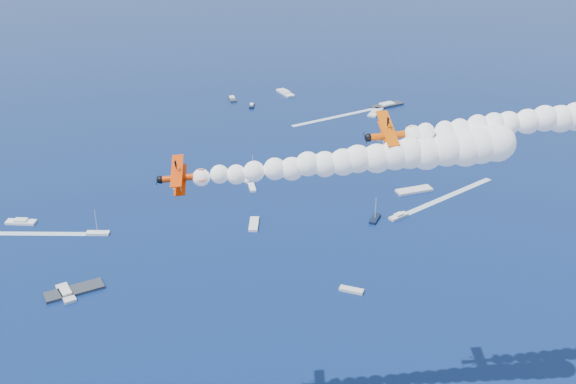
% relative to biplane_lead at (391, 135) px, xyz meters
% --- Properties ---
extents(biplane_lead, '(11.56, 12.56, 8.00)m').
position_rel_biplane_lead_xyz_m(biplane_lead, '(0.00, 0.00, 0.00)').
color(biplane_lead, '#D74F04').
extents(biplane_trail, '(10.42, 11.37, 6.81)m').
position_rel_biplane_lead_xyz_m(biplane_trail, '(-25.99, -18.34, -4.37)').
color(biplane_trail, red).
extents(smoke_trail_lead, '(51.99, 46.29, 9.43)m').
position_rel_biplane_lead_xyz_m(smoke_trail_lead, '(21.67, 12.66, 1.87)').
color(smoke_trail_lead, white).
extents(smoke_trail_trail, '(51.95, 45.37, 9.43)m').
position_rel_biplane_lead_xyz_m(smoke_trail_trail, '(-4.07, -6.11, -2.50)').
color(smoke_trail_trail, white).
extents(spectator_boats, '(201.36, 170.36, 0.70)m').
position_rel_biplane_lead_xyz_m(spectator_boats, '(-25.12, 78.96, -54.53)').
color(spectator_boats, white).
rests_on(spectator_boats, ground).
extents(boat_wakes, '(129.28, 145.00, 0.04)m').
position_rel_biplane_lead_xyz_m(boat_wakes, '(-59.10, 85.57, -54.85)').
color(boat_wakes, white).
rests_on(boat_wakes, ground).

